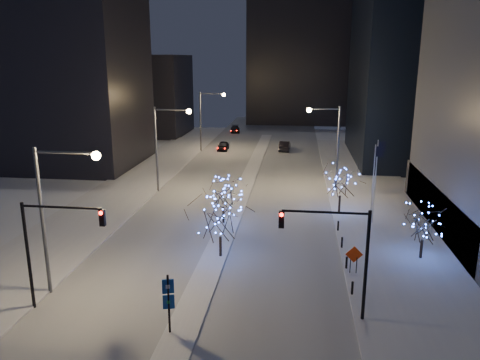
% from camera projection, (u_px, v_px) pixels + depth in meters
% --- Properties ---
extents(ground, '(160.00, 160.00, 0.00)m').
position_uv_depth(ground, '(188.00, 318.00, 28.52)').
color(ground, white).
rests_on(ground, ground).
extents(road, '(20.00, 130.00, 0.02)m').
position_uv_depth(road, '(249.00, 177.00, 62.12)').
color(road, '#B2B7C2').
rests_on(road, ground).
extents(median, '(2.00, 80.00, 0.15)m').
position_uv_depth(median, '(244.00, 187.00, 57.31)').
color(median, silver).
rests_on(median, ground).
extents(east_sidewalk, '(10.00, 90.00, 0.15)m').
position_uv_depth(east_sidewalk, '(384.00, 219.00, 45.91)').
color(east_sidewalk, silver).
rests_on(east_sidewalk, ground).
extents(west_sidewalk, '(8.00, 90.00, 0.15)m').
position_uv_depth(west_sidewalk, '(102.00, 208.00, 49.38)').
color(west_sidewalk, silver).
rests_on(west_sidewalk, ground).
extents(filler_west_near, '(22.00, 18.00, 24.00)m').
position_uv_depth(filler_west_near, '(60.00, 82.00, 67.25)').
color(filler_west_near, black).
rests_on(filler_west_near, ground).
extents(filler_west_far, '(18.00, 16.00, 16.00)m').
position_uv_depth(filler_west_far, '(142.00, 95.00, 96.83)').
color(filler_west_far, black).
rests_on(filler_west_far, ground).
extents(horizon_block, '(24.00, 14.00, 42.00)m').
position_uv_depth(horizon_block, '(300.00, 34.00, 110.83)').
color(horizon_block, black).
rests_on(horizon_block, ground).
extents(street_lamp_w_near, '(4.40, 0.56, 10.00)m').
position_uv_depth(street_lamp_w_near, '(56.00, 201.00, 29.87)').
color(street_lamp_w_near, '#595E66').
rests_on(street_lamp_w_near, ground).
extents(street_lamp_w_mid, '(4.40, 0.56, 10.00)m').
position_uv_depth(street_lamp_w_mid, '(165.00, 138.00, 53.88)').
color(street_lamp_w_mid, '#595E66').
rests_on(street_lamp_w_mid, ground).
extents(street_lamp_w_far, '(4.40, 0.56, 10.00)m').
position_uv_depth(street_lamp_w_far, '(206.00, 113.00, 77.88)').
color(street_lamp_w_far, '#595E66').
rests_on(street_lamp_w_far, ground).
extents(street_lamp_east, '(3.90, 0.56, 10.00)m').
position_uv_depth(street_lamp_east, '(330.00, 137.00, 54.49)').
color(street_lamp_east, '#595E66').
rests_on(street_lamp_east, ground).
extents(traffic_signal_west, '(5.26, 0.43, 7.00)m').
position_uv_depth(traffic_signal_west, '(50.00, 239.00, 28.33)').
color(traffic_signal_west, black).
rests_on(traffic_signal_west, ground).
extents(traffic_signal_east, '(5.26, 0.43, 7.00)m').
position_uv_depth(traffic_signal_east, '(340.00, 246.00, 27.21)').
color(traffic_signal_east, black).
rests_on(traffic_signal_east, ground).
extents(flagpoles, '(1.35, 2.60, 8.00)m').
position_uv_depth(flagpoles, '(375.00, 179.00, 42.27)').
color(flagpoles, silver).
rests_on(flagpoles, east_sidewalk).
extents(bollards, '(0.16, 12.16, 0.90)m').
position_uv_depth(bollards, '(344.00, 252.00, 36.75)').
color(bollards, black).
rests_on(bollards, east_sidewalk).
extents(car_near, '(1.87, 4.37, 1.47)m').
position_uv_depth(car_near, '(223.00, 146.00, 80.43)').
color(car_near, black).
rests_on(car_near, ground).
extents(car_mid, '(1.94, 4.99, 1.62)m').
position_uv_depth(car_mid, '(285.00, 146.00, 80.03)').
color(car_mid, black).
rests_on(car_mid, ground).
extents(car_far, '(2.56, 4.94, 1.37)m').
position_uv_depth(car_far, '(235.00, 129.00, 99.58)').
color(car_far, black).
rests_on(car_far, ground).
extents(holiday_tree_median_near, '(4.56, 4.56, 5.37)m').
position_uv_depth(holiday_tree_median_near, '(220.00, 216.00, 36.29)').
color(holiday_tree_median_near, black).
rests_on(holiday_tree_median_near, median).
extents(holiday_tree_median_far, '(4.55, 4.55, 4.53)m').
position_uv_depth(holiday_tree_median_far, '(223.00, 193.00, 43.91)').
color(holiday_tree_median_far, black).
rests_on(holiday_tree_median_far, median).
extents(holiday_tree_plaza_near, '(4.27, 4.27, 4.36)m').
position_uv_depth(holiday_tree_plaza_near, '(424.00, 224.00, 36.08)').
color(holiday_tree_plaza_near, black).
rests_on(holiday_tree_plaza_near, east_sidewalk).
extents(holiday_tree_plaza_far, '(4.98, 4.98, 4.94)m').
position_uv_depth(holiday_tree_plaza_far, '(341.00, 182.00, 47.11)').
color(holiday_tree_plaza_far, black).
rests_on(holiday_tree_plaza_far, east_sidewalk).
extents(wayfinding_sign, '(0.66, 0.27, 3.72)m').
position_uv_depth(wayfinding_sign, '(169.00, 298.00, 26.27)').
color(wayfinding_sign, black).
rests_on(wayfinding_sign, ground).
extents(construction_sign, '(1.27, 0.12, 2.09)m').
position_uv_depth(construction_sign, '(354.00, 257.00, 33.87)').
color(construction_sign, black).
rests_on(construction_sign, east_sidewalk).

